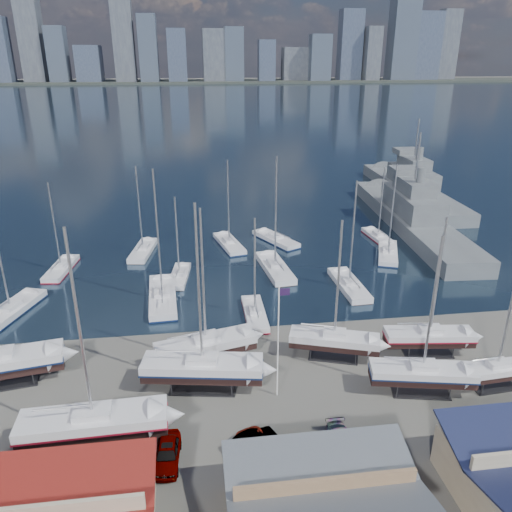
{
  "coord_description": "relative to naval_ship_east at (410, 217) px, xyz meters",
  "views": [
    {
      "loc": [
        -7.52,
        -48.84,
        28.52
      ],
      "look_at": [
        0.11,
        8.0,
        5.47
      ],
      "focal_mm": 35.0,
      "sensor_mm": 36.0,
      "label": 1
    }
  ],
  "objects": [
    {
      "name": "sailboat_cradle_1",
      "position": [
        -47.16,
        -48.69,
        0.52
      ],
      "size": [
        11.42,
        3.51,
        18.15
      ],
      "rotation": [
        0.0,
        0.0,
        0.03
      ],
      "color": "#2D2D33",
      "rests_on": "ground"
    },
    {
      "name": "car_b",
      "position": [
        -34.94,
        -50.61,
        -0.99
      ],
      "size": [
        4.31,
        2.97,
        1.34
      ],
      "primitive_type": "imported",
      "rotation": [
        0.0,
        0.0,
        1.99
      ],
      "color": "gray",
      "rests_on": "ground"
    },
    {
      "name": "sailboat_moored_7",
      "position": [
        -27.49,
        -16.83,
        -1.34
      ],
      "size": [
        4.29,
        11.3,
        16.66
      ],
      "rotation": [
        0.0,
        0.0,
        1.68
      ],
      "color": "black",
      "rests_on": "water"
    },
    {
      "name": "naval_ship_east",
      "position": [
        0.0,
        0.0,
        0.0
      ],
      "size": [
        10.4,
        47.5,
        18.24
      ],
      "rotation": [
        0.0,
        0.0,
        1.51
      ],
      "color": "slate",
      "rests_on": "water"
    },
    {
      "name": "sailboat_cradle_3",
      "position": [
        -38.56,
        -42.43,
        0.49
      ],
      "size": [
        11.4,
        4.9,
        17.7
      ],
      "rotation": [
        0.0,
        0.0,
        -0.17
      ],
      "color": "#2D2D33",
      "rests_on": "ground"
    },
    {
      "name": "sailboat_moored_4",
      "position": [
        -40.94,
        -17.67,
        -1.34
      ],
      "size": [
        3.27,
        8.28,
        12.17
      ],
      "rotation": [
        0.0,
        0.0,
        1.44
      ],
      "color": "black",
      "rests_on": "water"
    },
    {
      "name": "car_c",
      "position": [
        -34.6,
        -51.58,
        -1.01
      ],
      "size": [
        3.66,
        5.18,
        1.31
      ],
      "primitive_type": "imported",
      "rotation": [
        0.0,
        0.0,
        0.35
      ],
      "color": "gray",
      "rests_on": "ground"
    },
    {
      "name": "sailboat_moored_2",
      "position": [
        -46.62,
        -7.24,
        -1.34
      ],
      "size": [
        4.12,
        9.78,
        14.31
      ],
      "rotation": [
        0.0,
        0.0,
        1.41
      ],
      "color": "black",
      "rests_on": "water"
    },
    {
      "name": "car_d",
      "position": [
        -28.16,
        -51.83,
        -1.0
      ],
      "size": [
        1.85,
        4.56,
        1.32
      ],
      "primitive_type": "imported",
      "rotation": [
        0.0,
        0.0,
        -0.0
      ],
      "color": "gray",
      "rests_on": "ground"
    },
    {
      "name": "naval_ship_west",
      "position": [
        8.8,
        19.75,
        -0.0
      ],
      "size": [
        8.4,
        45.08,
        18.04
      ],
      "rotation": [
        0.0,
        0.0,
        1.54
      ],
      "color": "slate",
      "rests_on": "water"
    },
    {
      "name": "sailboat_moored_0",
      "position": [
        -60.66,
        -25.34,
        -1.36
      ],
      "size": [
        6.19,
        11.0,
        15.85
      ],
      "rotation": [
        0.0,
        0.0,
        1.25
      ],
      "color": "black",
      "rests_on": "water"
    },
    {
      "name": "sailboat_cradle_6",
      "position": [
        -15.47,
        -39.75,
        0.34
      ],
      "size": [
        9.25,
        3.57,
        14.68
      ],
      "rotation": [
        0.0,
        0.0,
        -0.12
      ],
      "color": "#2D2D33",
      "rests_on": "ground"
    },
    {
      "name": "sailboat_cradle_2",
      "position": [
        -38.1,
        -38.55,
        0.42
      ],
      "size": [
        10.26,
        5.2,
        16.12
      ],
      "rotation": [
        0.0,
        0.0,
        0.26
      ],
      "color": "#2D2D33",
      "rests_on": "ground"
    },
    {
      "name": "car_a",
      "position": [
        -41.54,
        -51.18,
        -0.87
      ],
      "size": [
        2.2,
        4.77,
        1.58
      ],
      "primitive_type": "imported",
      "rotation": [
        0.0,
        0.0,
        -0.07
      ],
      "color": "gray",
      "rests_on": "ground"
    },
    {
      "name": "sailboat_moored_3",
      "position": [
        -42.97,
        -24.03,
        -1.35
      ],
      "size": [
        3.87,
        11.84,
        17.47
      ],
      "rotation": [
        0.0,
        0.0,
        1.62
      ],
      "color": "black",
      "rests_on": "water"
    },
    {
      "name": "sailboat_cradle_4",
      "position": [
        -25.27,
        -39.15,
        0.34
      ],
      "size": [
        9.23,
        5.2,
        14.64
      ],
      "rotation": [
        0.0,
        0.0,
        -0.32
      ],
      "color": "#2D2D33",
      "rests_on": "ground"
    },
    {
      "name": "shed_grey",
      "position": [
        -31.3,
        -58.17,
        0.48
      ],
      "size": [
        12.6,
        8.4,
        4.17
      ],
      "color": "#8C6B4C",
      "rests_on": "ground"
    },
    {
      "name": "ground",
      "position": [
        -31.3,
        -42.17,
        -1.66
      ],
      "size": [
        1400.0,
        1400.0,
        0.0
      ],
      "primitive_type": "plane",
      "color": "#605E59",
      "rests_on": "ground"
    },
    {
      "name": "sailboat_cradle_7",
      "position": [
        -11.92,
        -45.99,
        0.23
      ],
      "size": [
        7.51,
        2.62,
        12.33
      ],
      "rotation": [
        0.0,
        0.0,
        0.08
      ],
      "color": "#2D2D33",
      "rests_on": "ground"
    },
    {
      "name": "sailboat_moored_1",
      "position": [
        -57.64,
        -12.82,
        -1.36
      ],
      "size": [
        3.56,
        9.24,
        13.46
      ],
      "rotation": [
        0.0,
        0.0,
        1.45
      ],
      "color": "black",
      "rests_on": "water"
    },
    {
      "name": "sailboat_moored_11",
      "position": [
        -8.1,
        -5.88,
        -1.36
      ],
      "size": [
        3.15,
        8.69,
        12.72
      ],
      "rotation": [
        0.0,
        0.0,
        1.66
      ],
      "color": "black",
      "rests_on": "water"
    },
    {
      "name": "sailboat_moored_5",
      "position": [
        -33.11,
        -5.99,
        -1.36
      ],
      "size": [
        4.8,
        10.12,
        14.59
      ],
      "rotation": [
        0.0,
        0.0,
        1.79
      ],
      "color": "black",
      "rests_on": "water"
    },
    {
      "name": "water",
      "position": [
        -31.3,
        267.83,
        -1.81
      ],
      "size": [
        1400.0,
        600.0,
        0.4
      ],
      "primitive_type": "cube",
      "color": "#1A2E3D",
      "rests_on": "ground"
    },
    {
      "name": "flagpole",
      "position": [
        -31.92,
        -44.42,
        4.54
      ],
      "size": [
        0.97,
        0.12,
        10.88
      ],
      "color": "white",
      "rests_on": "ground"
    },
    {
      "name": "sailboat_moored_6",
      "position": [
        -32.08,
        -29.75,
        -1.36
      ],
      "size": [
        2.43,
        8.52,
        12.72
      ],
      "rotation": [
        0.0,
        0.0,
        1.57
      ],
      "color": "black",
      "rests_on": "water"
    },
    {
      "name": "sailboat_moored_10",
      "position": [
        -9.33,
        -13.32,
        -1.36
      ],
      "size": [
        6.12,
        10.23,
        14.79
      ],
      "rotation": [
        0.0,
        0.0,
        1.21
      ],
      "color": "black",
      "rests_on": "water"
    },
    {
      "name": "skyline",
      "position": [
        -39.14,
        521.59,
        37.43
      ],
      "size": [
        639.14,
        43.8,
        107.69
      ],
      "color": "#475166",
      "rests_on": "far_shore"
    },
    {
      "name": "far_shore",
      "position": [
        -31.3,
        527.83,
        -0.56
      ],
      "size": [
        1400.0,
        80.0,
        2.2
      ],
      "primitive_type": "cube",
      "color": "#2D332D",
      "rests_on": "ground"
    },
    {
      "name": "sailboat_cradle_5",
      "position": [
        -18.99,
        -45.72,
        0.36
      ],
      "size": [
        9.68,
        4.44,
        15.18
      ],
      "rotation": [
        0.0,
        0.0,
        -0.2
      ],
      "color": "#2D2D33",
      "rests_on": "ground"
    },
    {
      "name": "sailboat_moored_9",
      "position": [
        -18.75,
        -23.68,
        -1.34
      ],
      "size": [
        3.17,
        10.12,
        15.15
      ],
      "rotation": [
        0.0,
        0.0,
        1.61
      ],
      "color": "black",
      "rests_on": "water"
    },
    {
      "name": "sailboat_moored_8",
      "position": [
        -25.33,
        -4.9,
        -1.36
      ],
      "size": [
        6.9,
        10.06,
        14.75
      ],
      "rotation": [
        0.0,
        0.0,
        2.04
      ],
      "color": "black",
      "rests_on": "water"
    }
  ]
}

